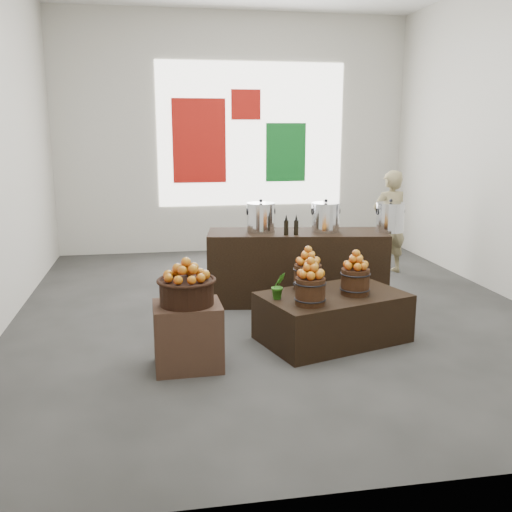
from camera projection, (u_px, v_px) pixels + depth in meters
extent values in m
plane|color=#3C3B39|center=(275.00, 309.00, 6.79)|extent=(7.00, 7.00, 0.00)
cube|color=beige|center=(234.00, 135.00, 9.71)|extent=(6.00, 0.04, 4.00)
cube|color=white|center=(252.00, 135.00, 9.75)|extent=(3.20, 0.02, 2.40)
cube|color=#B9150E|center=(199.00, 141.00, 9.61)|extent=(0.90, 0.04, 1.40)
cube|color=#106921|center=(286.00, 152.00, 9.90)|extent=(0.70, 0.04, 1.00)
cube|color=#B9150E|center=(246.00, 105.00, 9.61)|extent=(0.50, 0.04, 0.50)
cube|color=#462D20|center=(188.00, 336.00, 5.08)|extent=(0.61, 0.50, 0.59)
cylinder|color=black|center=(187.00, 292.00, 4.99)|extent=(0.47, 0.47, 0.22)
cube|color=black|center=(332.00, 317.00, 5.76)|extent=(1.60, 1.24, 0.49)
cylinder|color=#39210F|center=(310.00, 291.00, 5.33)|extent=(0.28, 0.28, 0.26)
cylinder|color=#39210F|center=(355.00, 282.00, 5.66)|extent=(0.28, 0.28, 0.26)
cylinder|color=#39210F|center=(308.00, 277.00, 5.84)|extent=(0.28, 0.28, 0.26)
imported|color=#296C16|center=(351.00, 273.00, 6.03)|extent=(0.23, 0.21, 0.25)
imported|color=#296C16|center=(278.00, 286.00, 5.51)|extent=(0.17, 0.15, 0.26)
cube|color=black|center=(296.00, 267.00, 7.01)|extent=(2.23, 1.02, 0.88)
cylinder|color=silver|center=(261.00, 218.00, 6.87)|extent=(0.33, 0.33, 0.33)
cylinder|color=silver|center=(326.00, 218.00, 6.88)|extent=(0.33, 0.33, 0.33)
cylinder|color=silver|center=(390.00, 218.00, 6.89)|extent=(0.33, 0.33, 0.33)
imported|color=#8C7F56|center=(389.00, 222.00, 8.37)|extent=(0.61, 0.45, 1.52)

